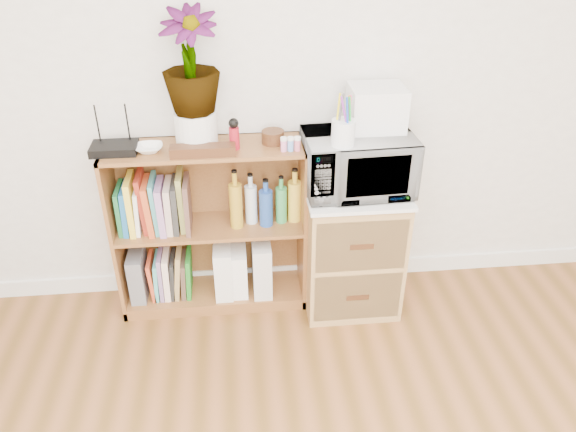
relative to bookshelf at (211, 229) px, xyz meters
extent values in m
cube|color=white|center=(0.35, 0.14, -0.42)|extent=(4.00, 0.02, 0.10)
cube|color=brown|center=(0.00, 0.00, 0.00)|extent=(1.00, 0.30, 0.95)
cube|color=#9E7542|center=(0.75, -0.08, -0.12)|extent=(0.50, 0.45, 0.70)
imported|color=white|center=(0.75, -0.08, 0.39)|extent=(0.55, 0.38, 0.29)
cylinder|color=white|center=(0.65, -0.19, 0.60)|extent=(0.11, 0.11, 0.12)
cube|color=white|center=(0.84, 0.00, 0.64)|extent=(0.26, 0.22, 0.21)
cube|color=black|center=(-0.42, -0.02, 0.49)|extent=(0.22, 0.15, 0.04)
imported|color=white|center=(-0.26, -0.03, 0.49)|extent=(0.13, 0.13, 0.03)
cylinder|color=white|center=(-0.03, 0.02, 0.56)|extent=(0.20, 0.20, 0.17)
imported|color=#307832|center=(-0.03, 0.02, 0.89)|extent=(0.27, 0.27, 0.48)
cube|color=#3A2110|center=(0.00, -0.10, 0.50)|extent=(0.31, 0.08, 0.05)
cylinder|color=maroon|center=(0.15, -0.04, 0.53)|extent=(0.05, 0.05, 0.11)
cylinder|color=#391B0F|center=(0.34, 0.01, 0.51)|extent=(0.11, 0.11, 0.06)
cube|color=pink|center=(0.42, -0.09, 0.50)|extent=(0.11, 0.04, 0.06)
cube|color=slate|center=(-0.42, 0.00, -0.27)|extent=(0.08, 0.22, 0.27)
cube|color=white|center=(0.05, -0.01, -0.25)|extent=(0.10, 0.24, 0.30)
cube|color=white|center=(0.14, -0.01, -0.27)|extent=(0.09, 0.22, 0.27)
cube|color=silver|center=(0.26, -0.01, -0.25)|extent=(0.10, 0.26, 0.32)
cube|color=#1D6D37|center=(-0.45, 0.00, 0.15)|extent=(0.03, 0.20, 0.24)
cube|color=#1C63AA|center=(-0.42, 0.00, 0.15)|extent=(0.04, 0.20, 0.25)
cube|color=yellow|center=(-0.39, 0.00, 0.18)|extent=(0.03, 0.20, 0.30)
cube|color=white|center=(-0.36, 0.00, 0.15)|extent=(0.03, 0.20, 0.24)
cube|color=maroon|center=(-0.33, 0.00, 0.18)|extent=(0.04, 0.20, 0.31)
cube|color=#C84C23|center=(-0.30, 0.00, 0.16)|extent=(0.04, 0.20, 0.28)
cube|color=teal|center=(-0.27, 0.00, 0.17)|extent=(0.03, 0.20, 0.29)
cube|color=#A172AC|center=(-0.24, 0.00, 0.16)|extent=(0.04, 0.20, 0.27)
cube|color=#C8AD9B|center=(-0.20, 0.00, 0.15)|extent=(0.04, 0.20, 0.26)
cube|color=#2B2B2B|center=(-0.17, 0.00, 0.16)|extent=(0.03, 0.20, 0.27)
cube|color=#979445|center=(-0.14, 0.00, 0.18)|extent=(0.03, 0.20, 0.31)
cube|color=brown|center=(-0.11, 0.00, 0.17)|extent=(0.03, 0.20, 0.28)
cylinder|color=#B99022|center=(0.14, 0.00, 0.18)|extent=(0.07, 0.07, 0.32)
cylinder|color=silver|center=(0.22, 0.00, 0.16)|extent=(0.06, 0.06, 0.27)
cylinder|color=#21489E|center=(0.30, 0.00, 0.15)|extent=(0.07, 0.07, 0.26)
cylinder|color=green|center=(0.38, 0.00, 0.15)|extent=(0.06, 0.06, 0.26)
cylinder|color=gold|center=(0.45, 0.00, 0.17)|extent=(0.07, 0.07, 0.29)
cylinder|color=silver|center=(0.53, 0.00, 0.17)|extent=(0.07, 0.07, 0.30)
cube|color=#CA4423|center=(-0.34, 0.00, -0.29)|extent=(0.03, 0.19, 0.24)
cube|color=#49AFAF|center=(-0.31, 0.00, -0.29)|extent=(0.03, 0.19, 0.23)
cube|color=#89679B|center=(-0.29, 0.00, -0.27)|extent=(0.03, 0.19, 0.27)
cube|color=#F8D6C1|center=(-0.26, 0.00, -0.27)|extent=(0.04, 0.19, 0.26)
cube|color=black|center=(-0.23, 0.00, -0.29)|extent=(0.03, 0.19, 0.24)
cube|color=#A7874D|center=(-0.20, 0.00, -0.27)|extent=(0.06, 0.19, 0.28)
cube|color=#4F3B2D|center=(-0.17, 0.00, -0.29)|extent=(0.04, 0.19, 0.23)
cube|color=#1F7720|center=(-0.14, 0.00, -0.28)|extent=(0.04, 0.19, 0.25)
camera|label=1|loc=(0.16, -2.55, 1.60)|focal=35.00mm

